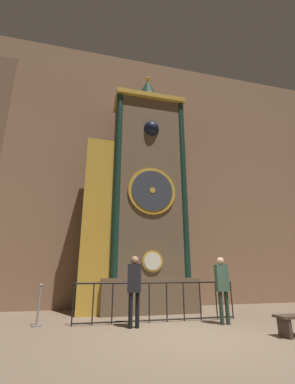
# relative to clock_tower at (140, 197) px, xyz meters

# --- Properties ---
(ground_plane) EXTENTS (28.00, 28.00, 0.00)m
(ground_plane) POSITION_rel_clock_tower_xyz_m (0.50, -3.86, -4.22)
(ground_plane) COLOR #75604C
(cathedral_back_wall) EXTENTS (24.00, 0.32, 12.12)m
(cathedral_back_wall) POSITION_rel_clock_tower_xyz_m (0.42, 1.35, 1.83)
(cathedral_back_wall) COLOR #846047
(cathedral_back_wall) RESTS_ON ground_plane
(clock_tower) EXTENTS (4.20, 1.78, 10.11)m
(clock_tower) POSITION_rel_clock_tower_xyz_m (0.00, 0.00, 0.00)
(clock_tower) COLOR brown
(clock_tower) RESTS_ON ground_plane
(railing_fence) EXTENTS (4.78, 0.05, 1.08)m
(railing_fence) POSITION_rel_clock_tower_xyz_m (0.18, -1.93, -3.62)
(railing_fence) COLOR black
(railing_fence) RESTS_ON ground_plane
(visitor_near) EXTENTS (0.39, 0.32, 1.78)m
(visitor_near) POSITION_rel_clock_tower_xyz_m (-0.65, -2.55, -3.15)
(visitor_near) COLOR black
(visitor_near) RESTS_ON ground_plane
(visitor_far) EXTENTS (0.36, 0.25, 1.77)m
(visitor_far) POSITION_rel_clock_tower_xyz_m (1.84, -2.69, -3.15)
(visitor_far) COLOR #213427
(visitor_far) RESTS_ON ground_plane
(stanchion_post) EXTENTS (0.28, 0.28, 1.06)m
(stanchion_post) POSITION_rel_clock_tower_xyz_m (-3.08, -1.72, -3.87)
(stanchion_post) COLOR gray
(stanchion_post) RESTS_ON ground_plane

